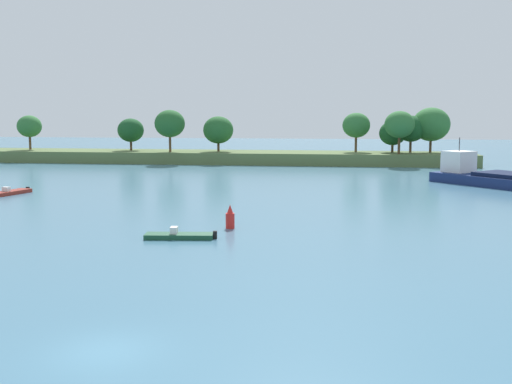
# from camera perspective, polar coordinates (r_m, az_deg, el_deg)

# --- Properties ---
(ground_plane) EXTENTS (400.00, 400.00, 0.00)m
(ground_plane) POSITION_cam_1_polar(r_m,az_deg,el_deg) (24.95, -13.75, -14.15)
(ground_plane) COLOR teal
(treeline_island) EXTENTS (93.14, 11.18, 10.04)m
(treeline_island) POSITION_cam_1_polar(r_m,az_deg,el_deg) (112.98, -1.20, 4.23)
(treeline_island) COLOR #566B3D
(treeline_island) RESTS_ON ground
(fishing_skiff) EXTENTS (2.97, 5.80, 0.91)m
(fishing_skiff) POSITION_cam_1_polar(r_m,az_deg,el_deg) (74.33, -21.79, -0.04)
(fishing_skiff) COLOR maroon
(fishing_skiff) RESTS_ON ground
(small_motorboat) EXTENTS (5.29, 2.03, 0.86)m
(small_motorboat) POSITION_cam_1_polar(r_m,az_deg,el_deg) (45.29, -7.07, -4.01)
(small_motorboat) COLOR #19472D
(small_motorboat) RESTS_ON ground
(channel_buoy_red) EXTENTS (0.70, 0.70, 1.90)m
(channel_buoy_red) POSITION_cam_1_polar(r_m,az_deg,el_deg) (48.80, -2.40, -2.42)
(channel_buoy_red) COLOR red
(channel_buoy_red) RESTS_ON ground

